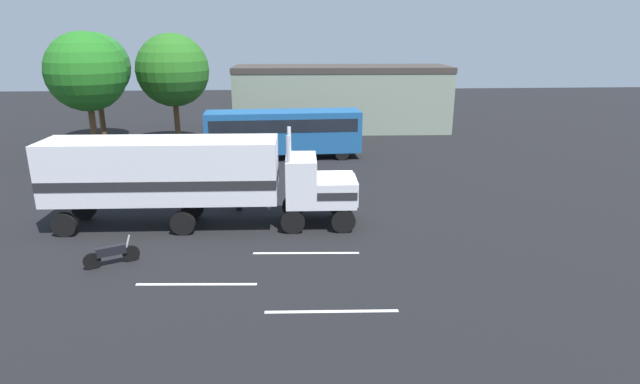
# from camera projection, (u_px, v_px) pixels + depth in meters

# --- Properties ---
(ground_plane) EXTENTS (120.00, 120.00, 0.00)m
(ground_plane) POSITION_uv_depth(u_px,v_px,m) (333.00, 223.00, 24.68)
(ground_plane) COLOR black
(lane_stripe_near) EXTENTS (4.40, 0.40, 0.01)m
(lane_stripe_near) POSITION_uv_depth(u_px,v_px,m) (306.00, 253.00, 21.26)
(lane_stripe_near) COLOR silver
(lane_stripe_near) RESTS_ON ground_plane
(lane_stripe_mid) EXTENTS (4.40, 0.42, 0.01)m
(lane_stripe_mid) POSITION_uv_depth(u_px,v_px,m) (196.00, 284.00, 18.62)
(lane_stripe_mid) COLOR silver
(lane_stripe_mid) RESTS_ON ground_plane
(lane_stripe_far) EXTENTS (4.40, 0.34, 0.01)m
(lane_stripe_far) POSITION_uv_depth(u_px,v_px,m) (332.00, 311.00, 16.81)
(lane_stripe_far) COLOR silver
(lane_stripe_far) RESTS_ON ground_plane
(semi_truck) EXTENTS (14.24, 2.96, 4.50)m
(semi_truck) POSITION_uv_depth(u_px,v_px,m) (187.00, 174.00, 23.53)
(semi_truck) COLOR white
(semi_truck) RESTS_ON ground_plane
(person_bystander) EXTENTS (0.37, 0.48, 1.63)m
(person_bystander) POSITION_uv_depth(u_px,v_px,m) (239.00, 193.00, 26.17)
(person_bystander) COLOR black
(person_bystander) RESTS_ON ground_plane
(parked_bus) EXTENTS (11.10, 3.02, 3.40)m
(parked_bus) POSITION_uv_depth(u_px,v_px,m) (284.00, 130.00, 36.78)
(parked_bus) COLOR #1E5999
(parked_bus) RESTS_ON ground_plane
(motorcycle) EXTENTS (1.94, 1.02, 1.12)m
(motorcycle) POSITION_uv_depth(u_px,v_px,m) (112.00, 254.00, 20.05)
(motorcycle) COLOR black
(motorcycle) RESTS_ON ground_plane
(tree_left) EXTENTS (5.47, 5.47, 8.81)m
(tree_left) POSITION_uv_depth(u_px,v_px,m) (96.00, 67.00, 41.70)
(tree_left) COLOR brown
(tree_left) RESTS_ON ground_plane
(tree_center) EXTENTS (5.66, 5.66, 8.73)m
(tree_center) POSITION_uv_depth(u_px,v_px,m) (173.00, 70.00, 40.24)
(tree_center) COLOR brown
(tree_center) RESTS_ON ground_plane
(tree_right) EXTENTS (5.45, 5.45, 8.87)m
(tree_right) POSITION_uv_depth(u_px,v_px,m) (86.00, 72.00, 35.44)
(tree_right) COLOR brown
(tree_right) RESTS_ON ground_plane
(building_backdrop) EXTENTS (19.60, 6.61, 5.84)m
(building_backdrop) POSITION_uv_depth(u_px,v_px,m) (341.00, 96.00, 47.24)
(building_backdrop) COLOR gray
(building_backdrop) RESTS_ON ground_plane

